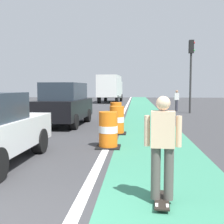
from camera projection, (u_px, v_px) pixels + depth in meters
bike_lane_strip at (148, 122)px, 15.30m from camera, size 2.50×80.00×0.01m
lane_divider_stripe at (119, 122)px, 15.43m from camera, size 0.20×80.00×0.01m
skateboarder_on_lane at (163, 146)px, 4.47m from camera, size 0.57×0.81×1.69m
parked_suv_second at (65, 104)px, 14.01m from camera, size 2.05×4.67×2.04m
traffic_barrel_front at (108, 130)px, 8.75m from camera, size 0.73×0.73×1.09m
traffic_barrel_mid at (117, 120)px, 11.38m from camera, size 0.73×0.73×1.09m
traffic_barrel_back at (116, 114)px, 14.24m from camera, size 0.73×0.73×1.09m
delivery_truck_down_block at (111, 87)px, 35.38m from camera, size 2.64×7.69×3.23m
traffic_light_corner at (191, 63)px, 20.28m from camera, size 0.41×0.32×5.10m
pedestrian_crossing at (177, 100)px, 22.32m from camera, size 0.34×0.20×1.61m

